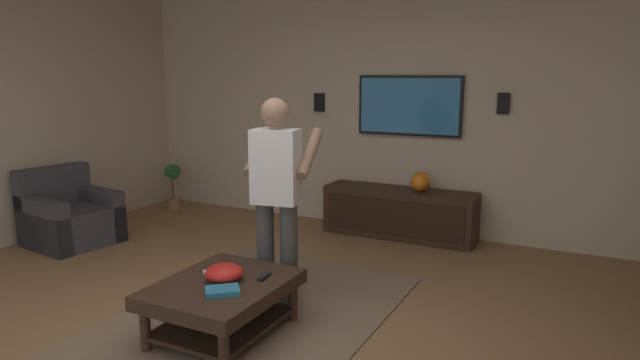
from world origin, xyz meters
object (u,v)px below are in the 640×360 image
(bowl, at_px, (224,273))
(remote_white, at_px, (214,272))
(armchair, at_px, (70,218))
(media_console, at_px, (399,213))
(remote_black, at_px, (264,276))
(tv, at_px, (409,106))
(book, at_px, (222,291))
(wall_speaker_left, at_px, (503,103))
(coffee_table, at_px, (223,296))
(person_standing, at_px, (277,189))
(potted_plant_short, at_px, (173,180))
(vase_round, at_px, (420,182))
(wall_speaker_right, at_px, (319,102))

(bowl, height_order, remote_white, bowl)
(armchair, height_order, media_console, armchair)
(remote_black, bearing_deg, tv, -11.49)
(media_console, bearing_deg, book, -3.56)
(bowl, xyz_separation_m, remote_white, (0.09, 0.16, -0.05))
(wall_speaker_left, bearing_deg, armchair, 117.06)
(media_console, bearing_deg, bowl, -6.25)
(remote_white, bearing_deg, book, -89.01)
(armchair, relative_size, coffee_table, 0.91)
(media_console, height_order, person_standing, person_standing)
(potted_plant_short, relative_size, vase_round, 2.75)
(potted_plant_short, relative_size, wall_speaker_left, 2.75)
(tv, xyz_separation_m, bowl, (-3.06, 0.31, -1.00))
(coffee_table, xyz_separation_m, wall_speaker_left, (3.09, -1.33, 1.22))
(potted_plant_short, height_order, book, potted_plant_short)
(person_standing, xyz_separation_m, remote_black, (-0.50, -0.19, -0.52))
(tv, bearing_deg, remote_white, -9.00)
(bowl, relative_size, wall_speaker_left, 1.21)
(tv, bearing_deg, armchair, -56.06)
(media_console, xyz_separation_m, vase_round, (-0.01, -0.24, 0.39))
(vase_round, distance_m, wall_speaker_right, 1.62)
(tv, distance_m, bowl, 3.23)
(book, bearing_deg, wall_speaker_right, -114.31)
(coffee_table, relative_size, media_console, 0.59)
(person_standing, relative_size, wall_speaker_right, 7.45)
(remote_black, distance_m, wall_speaker_right, 3.26)
(armchair, xyz_separation_m, remote_black, (-0.79, -3.01, 0.13))
(remote_white, xyz_separation_m, remote_black, (0.09, -0.38, 0.00))
(remote_white, height_order, wall_speaker_right, wall_speaker_right)
(remote_black, distance_m, vase_round, 2.67)
(bowl, bearing_deg, tv, -5.76)
(vase_round, xyz_separation_m, wall_speaker_left, (0.26, -0.78, 0.85))
(wall_speaker_right, bearing_deg, book, -163.66)
(coffee_table, relative_size, tv, 0.83)
(media_console, bearing_deg, vase_round, 88.43)
(vase_round, bearing_deg, media_console, 88.43)
(potted_plant_short, bearing_deg, media_console, -87.45)
(potted_plant_short, bearing_deg, tv, -83.15)
(coffee_table, relative_size, wall_speaker_left, 4.55)
(person_standing, bearing_deg, wall_speaker_right, 9.15)
(bowl, distance_m, remote_white, 0.19)
(media_console, relative_size, vase_round, 7.73)
(bowl, bearing_deg, armchair, 70.98)
(bowl, bearing_deg, media_console, -6.25)
(remote_black, bearing_deg, armchair, 65.69)
(tv, height_order, book, tv)
(potted_plant_short, bearing_deg, wall_speaker_left, -84.62)
(remote_white, bearing_deg, remote_black, -32.23)
(bowl, bearing_deg, vase_round, -10.95)
(armchair, bearing_deg, bowl, -11.64)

